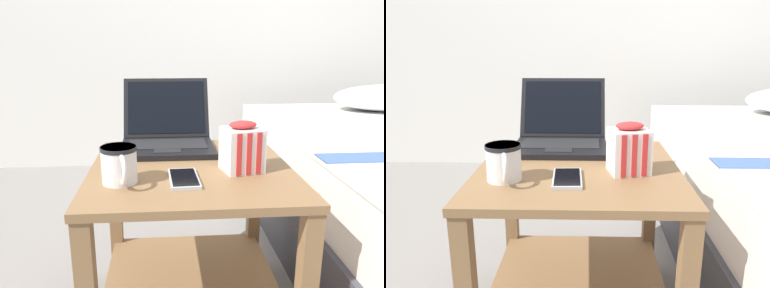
# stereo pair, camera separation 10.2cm
# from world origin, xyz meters

# --- Properties ---
(bedside_table) EXTENTS (0.58, 0.59, 0.52)m
(bedside_table) POSITION_xyz_m (0.00, 0.00, 0.33)
(bedside_table) COLOR olive
(bedside_table) RESTS_ON ground_plane
(laptop) EXTENTS (0.31, 0.33, 0.22)m
(laptop) POSITION_xyz_m (-0.07, 0.22, 0.56)
(laptop) COLOR black
(laptop) RESTS_ON bedside_table
(mug_front_left) EXTENTS (0.09, 0.13, 0.10)m
(mug_front_left) POSITION_xyz_m (-0.19, -0.12, 0.57)
(mug_front_left) COLOR white
(mug_front_left) RESTS_ON bedside_table
(snack_bag) EXTENTS (0.12, 0.11, 0.14)m
(snack_bag) POSITION_xyz_m (0.14, -0.04, 0.58)
(snack_bag) COLOR white
(snack_bag) RESTS_ON bedside_table
(cell_phone) EXTENTS (0.08, 0.15, 0.01)m
(cell_phone) POSITION_xyz_m (-0.03, -0.11, 0.52)
(cell_phone) COLOR #B7BABC
(cell_phone) RESTS_ON bedside_table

